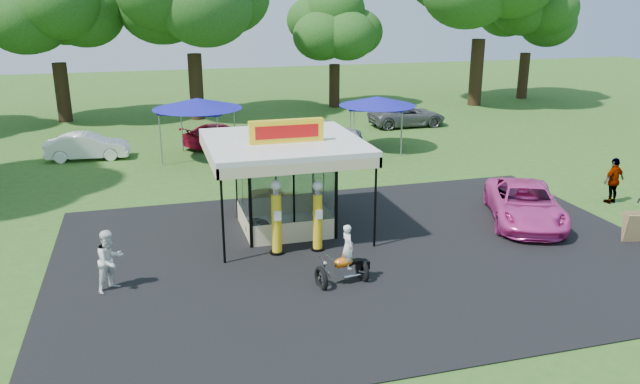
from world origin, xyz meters
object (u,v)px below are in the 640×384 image
at_px(pink_sedan, 525,203).
at_px(spectator_east_b, 614,181).
at_px(motorcycle, 346,260).
at_px(kiosk_car, 273,199).
at_px(a_frame_sign, 632,228).
at_px(bg_car_a, 87,146).
at_px(bg_car_c, 321,132).
at_px(bg_car_d, 407,116).
at_px(tent_west, 197,104).
at_px(gas_station_kiosk, 284,183).
at_px(tent_east, 377,102).
at_px(spectator_west, 110,261).
at_px(bg_car_b, 220,135).
at_px(gas_pump_right, 318,218).
at_px(gas_pump_left, 276,219).

bearing_deg(pink_sedan, spectator_east_b, 35.28).
xyz_separation_m(motorcycle, kiosk_car, (-0.73, 7.16, -0.27)).
height_order(motorcycle, a_frame_sign, motorcycle).
relative_size(spectator_east_b, bg_car_a, 0.45).
bearing_deg(bg_car_c, bg_car_d, -42.94).
bearing_deg(tent_west, gas_station_kiosk, -80.04).
height_order(gas_station_kiosk, tent_east, gas_station_kiosk).
height_order(a_frame_sign, pink_sedan, pink_sedan).
xyz_separation_m(spectator_west, bg_car_b, (5.35, 17.68, -0.28)).
relative_size(gas_pump_right, bg_car_c, 0.52).
distance_m(gas_station_kiosk, pink_sedan, 9.12).
relative_size(kiosk_car, bg_car_b, 0.63).
bearing_deg(motorcycle, gas_pump_right, 83.75).
relative_size(bg_car_d, tent_east, 1.19).
relative_size(spectator_west, bg_car_b, 0.41).
relative_size(a_frame_sign, bg_car_d, 0.21).
height_order(kiosk_car, bg_car_a, bg_car_a).
relative_size(gas_station_kiosk, tent_west, 1.17).
bearing_deg(pink_sedan, gas_station_kiosk, -167.95).
relative_size(bg_car_d, tent_west, 1.10).
xyz_separation_m(a_frame_sign, tent_east, (-3.59, 15.53, 2.14)).
xyz_separation_m(motorcycle, tent_east, (7.00, 15.93, 1.94)).
bearing_deg(gas_pump_right, tent_east, 61.79).
xyz_separation_m(a_frame_sign, tent_west, (-13.33, 15.98, 2.37)).
height_order(gas_pump_left, tent_east, tent_east).
bearing_deg(kiosk_car, motorcycle, -174.14).
relative_size(motorcycle, pink_sedan, 0.36).
height_order(gas_station_kiosk, bg_car_a, gas_station_kiosk).
relative_size(gas_station_kiosk, motorcycle, 2.80).
relative_size(gas_pump_left, pink_sedan, 0.48).
height_order(a_frame_sign, bg_car_b, bg_car_b).
relative_size(motorcycle, bg_car_a, 0.46).
bearing_deg(a_frame_sign, gas_station_kiosk, 174.79).
distance_m(gas_pump_left, gas_pump_right, 1.38).
bearing_deg(tent_west, gas_pump_right, -79.22).
bearing_deg(bg_car_a, bg_car_d, -75.41).
bearing_deg(motorcycle, kiosk_car, 86.90).
xyz_separation_m(a_frame_sign, spectator_east_b, (2.42, 3.88, 0.42)).
xyz_separation_m(a_frame_sign, bg_car_c, (-6.33, 17.13, 0.26)).
distance_m(motorcycle, bg_car_b, 19.17).
bearing_deg(gas_pump_right, bg_car_b, 94.19).
bearing_deg(spectator_east_b, kiosk_car, -24.71).
height_order(bg_car_d, tent_east, tent_east).
bearing_deg(pink_sedan, bg_car_c, 128.29).
xyz_separation_m(spectator_west, tent_west, (3.94, 14.94, 1.99)).
distance_m(gas_station_kiosk, tent_east, 13.46).
height_order(gas_station_kiosk, bg_car_b, gas_station_kiosk).
relative_size(a_frame_sign, spectator_west, 0.58).
xyz_separation_m(bg_car_c, tent_east, (2.75, -1.60, 1.88)).
height_order(pink_sedan, bg_car_c, bg_car_c).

